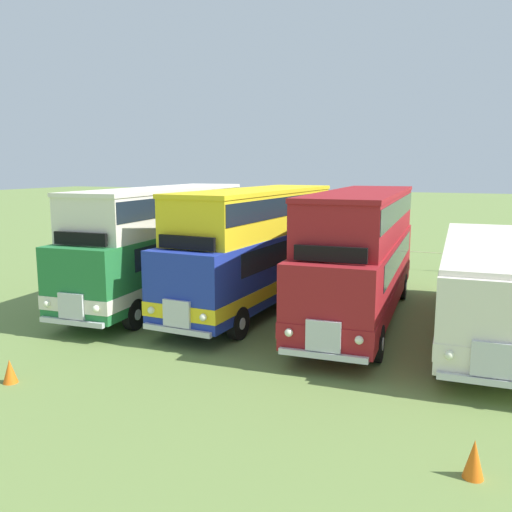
{
  "coord_description": "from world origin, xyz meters",
  "views": [
    {
      "loc": [
        3.81,
        -18.54,
        5.3
      ],
      "look_at": [
        -4.24,
        0.55,
        1.88
      ],
      "focal_mm": 37.99,
      "sensor_mm": 36.0,
      "label": 1
    }
  ],
  "objects_px": {
    "cone_near_end": "(10,371)",
    "bus_third_in_row": "(361,250)",
    "bus_first_in_row": "(163,238)",
    "cone_mid_row": "(474,459)",
    "bus_second_in_row": "(256,243)",
    "bus_fourth_in_row": "(485,280)"
  },
  "relations": [
    {
      "from": "bus_first_in_row",
      "to": "bus_fourth_in_row",
      "type": "xyz_separation_m",
      "value": [
        11.91,
        0.04,
        -0.72
      ]
    },
    {
      "from": "bus_first_in_row",
      "to": "bus_second_in_row",
      "type": "xyz_separation_m",
      "value": [
        3.98,
        0.15,
        -0.0
      ]
    },
    {
      "from": "bus_second_in_row",
      "to": "cone_near_end",
      "type": "bearing_deg",
      "value": -107.18
    },
    {
      "from": "bus_third_in_row",
      "to": "cone_mid_row",
      "type": "distance_m",
      "value": 10.07
    },
    {
      "from": "bus_first_in_row",
      "to": "bus_fourth_in_row",
      "type": "distance_m",
      "value": 11.94
    },
    {
      "from": "bus_first_in_row",
      "to": "cone_mid_row",
      "type": "xyz_separation_m",
      "value": [
        11.87,
        -8.93,
        -2.12
      ]
    },
    {
      "from": "bus_second_in_row",
      "to": "cone_near_end",
      "type": "distance_m",
      "value": 9.74
    },
    {
      "from": "bus_third_in_row",
      "to": "cone_mid_row",
      "type": "relative_size",
      "value": 16.16
    },
    {
      "from": "bus_fourth_in_row",
      "to": "cone_mid_row",
      "type": "xyz_separation_m",
      "value": [
        -0.05,
        -8.97,
        -1.41
      ]
    },
    {
      "from": "bus_fourth_in_row",
      "to": "bus_first_in_row",
      "type": "bearing_deg",
      "value": -179.79
    },
    {
      "from": "bus_third_in_row",
      "to": "bus_fourth_in_row",
      "type": "relative_size",
      "value": 0.97
    },
    {
      "from": "bus_first_in_row",
      "to": "bus_fourth_in_row",
      "type": "bearing_deg",
      "value": 0.21
    },
    {
      "from": "bus_second_in_row",
      "to": "bus_third_in_row",
      "type": "relative_size",
      "value": 0.94
    },
    {
      "from": "bus_first_in_row",
      "to": "cone_mid_row",
      "type": "height_order",
      "value": "bus_first_in_row"
    },
    {
      "from": "bus_first_in_row",
      "to": "cone_mid_row",
      "type": "distance_m",
      "value": 15.0
    },
    {
      "from": "bus_first_in_row",
      "to": "cone_near_end",
      "type": "distance_m",
      "value": 9.26
    },
    {
      "from": "bus_third_in_row",
      "to": "bus_fourth_in_row",
      "type": "distance_m",
      "value": 4.04
    },
    {
      "from": "bus_third_in_row",
      "to": "bus_fourth_in_row",
      "type": "height_order",
      "value": "bus_third_in_row"
    },
    {
      "from": "cone_near_end",
      "to": "bus_first_in_row",
      "type": "bearing_deg",
      "value": 97.51
    },
    {
      "from": "cone_near_end",
      "to": "bus_third_in_row",
      "type": "bearing_deg",
      "value": 53.12
    },
    {
      "from": "bus_first_in_row",
      "to": "bus_third_in_row",
      "type": "xyz_separation_m",
      "value": [
        7.94,
        0.09,
        -0.0
      ]
    },
    {
      "from": "bus_second_in_row",
      "to": "cone_mid_row",
      "type": "relative_size",
      "value": 15.18
    }
  ]
}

